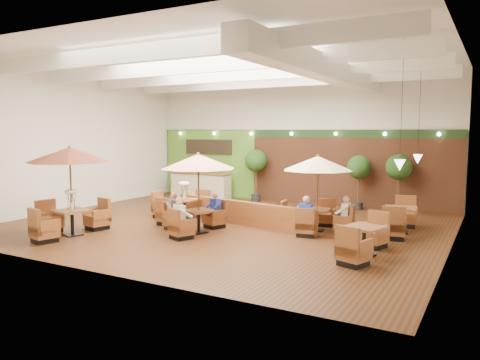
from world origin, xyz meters
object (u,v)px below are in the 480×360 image
Objects in this scene: diner_3 at (307,212)px; table_4 at (364,241)px; booth_divider at (241,213)px; topiary_2 at (399,169)px; topiary_1 at (359,169)px; diner_0 at (181,213)px; diner_2 at (175,207)px; table_3 at (179,207)px; table_5 at (400,220)px; table_0 at (69,172)px; topiary_0 at (256,163)px; diner_1 at (214,206)px; table_1 at (197,175)px; table_2 at (317,179)px; diner_4 at (344,210)px; service_counter at (201,185)px.

table_4 is at bearing -33.79° from diner_3.
booth_divider is 6.66m from topiary_2.
diner_0 is at bearing -112.43° from topiary_1.
table_3 is at bearing -129.57° from diner_2.
diner_3 is (-2.37, -1.87, 0.36)m from table_5.
booth_divider is 7.80× the size of diner_2.
table_0 is 9.11m from topiary_0.
topiary_1 is at bearing 89.50° from diner_3.
table_0 is 4.63m from diner_1.
table_1 is 1.07× the size of table_2.
table_2 is 1.28m from diner_3.
topiary_2 is at bearing -11.16° from diner_4.
table_3 is 0.91× the size of table_5.
service_counter is 1.07× the size of table_0.
diner_0 is 1.84m from diner_1.
table_5 is (8.71, 5.23, -1.56)m from table_0.
topiary_2 is (4.19, 5.01, 1.29)m from booth_divider.
topiary_0 reaches higher than diner_0.
table_3 reaches higher than diner_1.
table_0 is at bearing -123.18° from booth_divider.
diner_0 is at bearing 34.55° from table_0.
table_1 reaches higher than diner_3.
table_5 is (9.80, -3.51, -0.19)m from service_counter.
table_1 is 3.79m from table_2.
topiary_1 is at bearing -94.79° from diner_1.
table_0 is 1.28× the size of topiary_1.
topiary_2 is at bearing 0.00° from topiary_1.
topiary_0 reaches higher than diner_1.
table_2 reaches higher than service_counter.
service_counter is at bearing 149.14° from table_5.
table_0 is 3.94× the size of diner_1.
topiary_0 is at bearing 129.57° from diner_3.
diner_0 reaches higher than diner_1.
table_2 is at bearing 87.70° from diner_4.
table_0 reaches higher than booth_divider.
table_5 is (7.36, 1.55, -0.06)m from table_3.
table_4 is at bearing 106.02° from diner_2.
diner_4 is at bearing 130.98° from diner_2.
booth_divider is at bearing 179.52° from table_2.
topiary_1 is 2.94× the size of diner_2.
table_2 is 1.07× the size of topiary_2.
topiary_0 is 7.29m from diner_3.
topiary_1 is (-2.01, 6.99, 1.26)m from table_4.
diner_1 reaches higher than booth_divider.
topiary_2 is (7.96, 8.94, -0.26)m from table_0.
table_5 is (0.28, 3.28, 0.01)m from table_4.
topiary_1 is 8.38m from diner_0.
table_0 is at bearing -151.89° from diner_3.
diner_4 is (8.32, -4.49, 0.15)m from service_counter.
table_5 is at bearing 103.62° from table_4.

